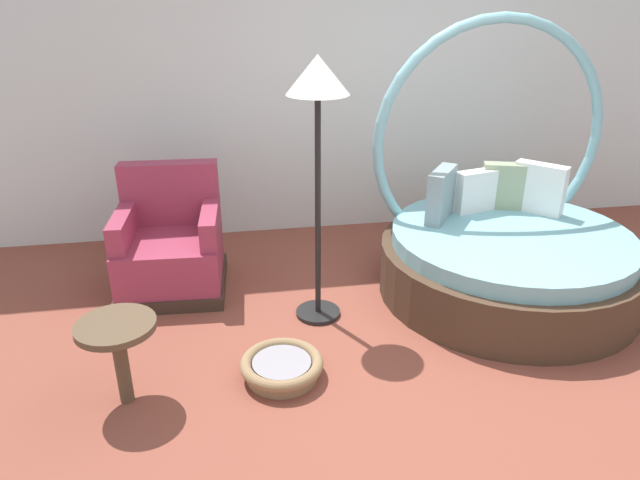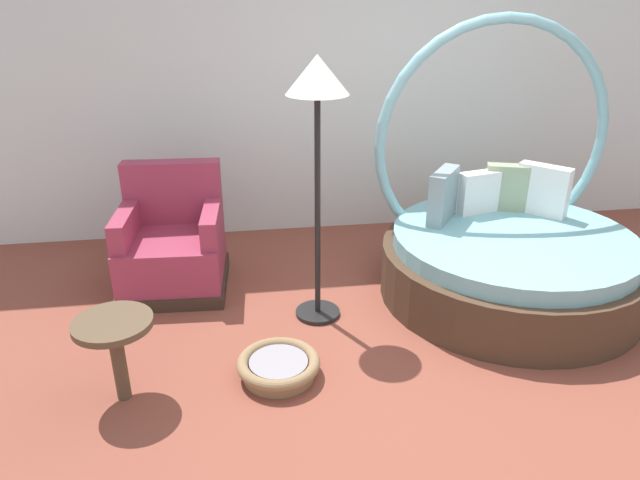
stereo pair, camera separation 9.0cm
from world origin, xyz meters
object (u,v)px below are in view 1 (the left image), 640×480
round_daybed (504,244)px  side_table (117,338)px  red_armchair (171,248)px  floor_lamp (318,102)px  pet_basket (282,366)px

round_daybed → side_table: (-2.73, -0.91, 0.05)m
red_armchair → floor_lamp: floor_lamp is taller
round_daybed → floor_lamp: bearing=-173.6°
red_armchair → pet_basket: red_armchair is taller
red_armchair → round_daybed: bearing=-10.4°
red_armchair → floor_lamp: (1.05, -0.63, 1.20)m
pet_basket → floor_lamp: (0.34, 0.68, 1.46)m
red_armchair → pet_basket: (0.71, -1.31, -0.26)m
pet_basket → round_daybed: bearing=24.9°
round_daybed → red_armchair: size_ratio=2.15×
pet_basket → red_armchair: bearing=118.5°
red_armchair → floor_lamp: size_ratio=0.52×
side_table → red_armchair: bearing=81.9°
round_daybed → pet_basket: 2.03m
round_daybed → pet_basket: round_daybed is taller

